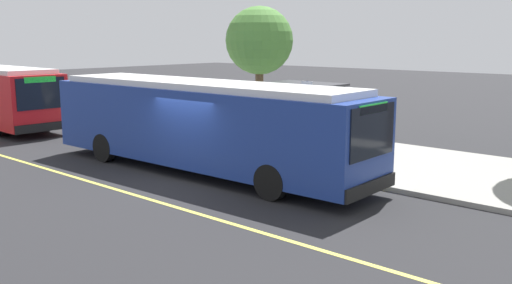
# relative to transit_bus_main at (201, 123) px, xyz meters

# --- Properties ---
(ground_plane) EXTENTS (120.00, 120.00, 0.00)m
(ground_plane) POSITION_rel_transit_bus_main_xyz_m (0.60, -1.01, -1.62)
(ground_plane) COLOR #232326
(sidewalk_curb) EXTENTS (44.00, 6.40, 0.15)m
(sidewalk_curb) POSITION_rel_transit_bus_main_xyz_m (0.60, 4.99, -1.54)
(sidewalk_curb) COLOR gray
(sidewalk_curb) RESTS_ON ground_plane
(lane_stripe_center) EXTENTS (36.00, 0.14, 0.01)m
(lane_stripe_center) POSITION_rel_transit_bus_main_xyz_m (0.60, -3.21, -1.61)
(lane_stripe_center) COLOR #E0D64C
(lane_stripe_center) RESTS_ON ground_plane
(transit_bus_main) EXTENTS (12.50, 2.85, 2.95)m
(transit_bus_main) POSITION_rel_transit_bus_main_xyz_m (0.00, 0.00, 0.00)
(transit_bus_main) COLOR navy
(transit_bus_main) RESTS_ON ground_plane
(bus_shelter) EXTENTS (2.90, 1.60, 2.48)m
(bus_shelter) POSITION_rel_transit_bus_main_xyz_m (0.24, 5.21, 0.30)
(bus_shelter) COLOR #333338
(bus_shelter) RESTS_ON sidewalk_curb
(waiting_bench) EXTENTS (1.60, 0.48, 0.95)m
(waiting_bench) POSITION_rel_transit_bus_main_xyz_m (0.46, 5.31, -0.99)
(waiting_bench) COLOR brown
(waiting_bench) RESTS_ON sidewalk_curb
(route_sign_post) EXTENTS (0.44, 0.08, 2.80)m
(route_sign_post) POSITION_rel_transit_bus_main_xyz_m (2.34, 2.53, 0.34)
(route_sign_post) COLOR #333338
(route_sign_post) RESTS_ON sidewalk_curb
(pedestrian_commuter) EXTENTS (0.24, 0.40, 1.69)m
(pedestrian_commuter) POSITION_rel_transit_bus_main_xyz_m (-1.58, 3.24, -0.50)
(pedestrian_commuter) COLOR #282D47
(pedestrian_commuter) RESTS_ON sidewalk_curb
(street_tree_near_shelter) EXTENTS (2.99, 2.99, 5.55)m
(street_tree_near_shelter) POSITION_rel_transit_bus_main_xyz_m (-3.37, 6.69, 2.55)
(street_tree_near_shelter) COLOR brown
(street_tree_near_shelter) RESTS_ON sidewalk_curb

